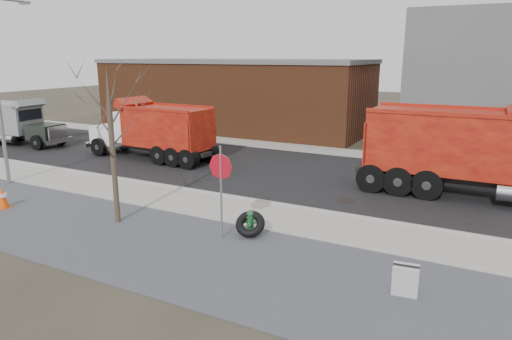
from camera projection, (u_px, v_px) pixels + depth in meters
The scene contains 16 objects.
ground at pixel (237, 214), 16.34m from camera, with size 120.00×120.00×0.00m, color #383328.
gravel_verge at pixel (178, 249), 13.33m from camera, with size 60.00×5.00×0.03m, color slate.
sidewalk at pixel (241, 211), 16.55m from camera, with size 60.00×2.50×0.06m, color #9E9B93.
curb at pixel (257, 201), 17.66m from camera, with size 60.00×0.15×0.11m, color #9E9B93.
road at pixel (303, 174), 21.75m from camera, with size 60.00×9.40×0.02m, color black.
far_sidewalk at pixel (340, 152), 26.64m from camera, with size 60.00×2.00×0.06m, color #9E9B93.
building_brick at pixel (235, 94), 34.79m from camera, with size 20.20×8.20×5.30m.
bare_tree at pixel (111, 126), 14.74m from camera, with size 3.20×3.20×5.20m.
fire_hydrant at pixel (250, 223), 14.44m from camera, with size 0.45×0.45×0.80m.
truck_tire at pixel (250, 224), 14.23m from camera, with size 1.12×1.08×0.79m.
stop_sign at pixel (221, 177), 13.65m from camera, with size 0.80×0.06×2.94m.
sandwich_board at pixel (405, 281), 10.57m from camera, with size 0.63×0.43×0.82m.
traffic_cone_far at pixel (3, 198), 16.85m from camera, with size 0.42×0.42×0.80m.
dump_truck_red_a at pixel (474, 149), 17.81m from camera, with size 9.64×2.73×3.86m.
dump_truck_red_b at pixel (154, 129), 24.54m from camera, with size 7.73×2.49×3.25m.
dump_truck_grey at pixel (16, 121), 28.82m from camera, with size 6.40×2.24×2.88m.
Camera 1 is at (7.76, -13.39, 5.52)m, focal length 32.00 mm.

